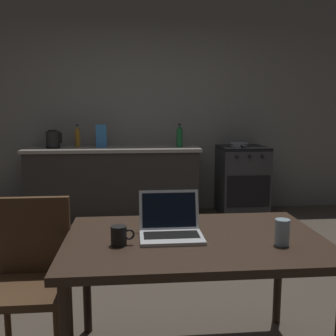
% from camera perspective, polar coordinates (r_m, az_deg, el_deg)
% --- Properties ---
extents(ground_plane, '(12.00, 12.00, 0.00)m').
position_cam_1_polar(ground_plane, '(3.19, -0.97, -16.83)').
color(ground_plane, '#473D33').
extents(back_wall, '(6.40, 0.10, 2.80)m').
position_cam_1_polar(back_wall, '(5.29, 0.32, 8.97)').
color(back_wall, slate).
rests_on(back_wall, ground_plane).
extents(kitchen_counter, '(2.16, 0.64, 0.89)m').
position_cam_1_polar(kitchen_counter, '(5.01, -7.92, -2.06)').
color(kitchen_counter, '#282623').
rests_on(kitchen_counter, ground_plane).
extents(stove_oven, '(0.60, 0.62, 0.89)m').
position_cam_1_polar(stove_oven, '(5.20, 10.77, -1.76)').
color(stove_oven, '#2D2D30').
rests_on(stove_oven, ground_plane).
extents(dining_table, '(1.33, 0.87, 0.72)m').
position_cam_1_polar(dining_table, '(2.06, 3.91, -11.79)').
color(dining_table, '#332319').
rests_on(dining_table, ground_plane).
extents(chair, '(0.40, 0.40, 0.90)m').
position_cam_1_polar(chair, '(2.23, -19.34, -14.20)').
color(chair, '#4C331E').
rests_on(chair, ground_plane).
extents(laptop, '(0.32, 0.28, 0.22)m').
position_cam_1_polar(laptop, '(2.03, 0.40, -8.78)').
color(laptop, silver).
rests_on(laptop, dining_table).
extents(electric_kettle, '(0.20, 0.18, 0.22)m').
position_cam_1_polar(electric_kettle, '(5.03, -16.49, 4.05)').
color(electric_kettle, black).
rests_on(electric_kettle, kitchen_counter).
extents(bottle, '(0.08, 0.08, 0.30)m').
position_cam_1_polar(bottle, '(4.92, 1.69, 4.70)').
color(bottle, '#19592D').
rests_on(bottle, kitchen_counter).
extents(frying_pan, '(0.24, 0.41, 0.05)m').
position_cam_1_polar(frying_pan, '(5.10, 10.39, 3.39)').
color(frying_pan, gray).
rests_on(frying_pan, stove_oven).
extents(coffee_mug, '(0.12, 0.08, 0.09)m').
position_cam_1_polar(coffee_mug, '(1.92, -7.16, -9.79)').
color(coffee_mug, black).
rests_on(coffee_mug, dining_table).
extents(drinking_glass, '(0.07, 0.07, 0.13)m').
position_cam_1_polar(drinking_glass, '(1.99, 16.38, -9.00)').
color(drinking_glass, '#99B7C6').
rests_on(drinking_glass, dining_table).
extents(cereal_box, '(0.13, 0.05, 0.29)m').
position_cam_1_polar(cereal_box, '(4.97, -9.74, 4.64)').
color(cereal_box, '#3372B2').
rests_on(cereal_box, kitchen_counter).
extents(bottle_b, '(0.07, 0.07, 0.29)m').
position_cam_1_polar(bottle_b, '(5.06, -13.11, 4.53)').
color(bottle_b, '#8C601E').
rests_on(bottle_b, kitchen_counter).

